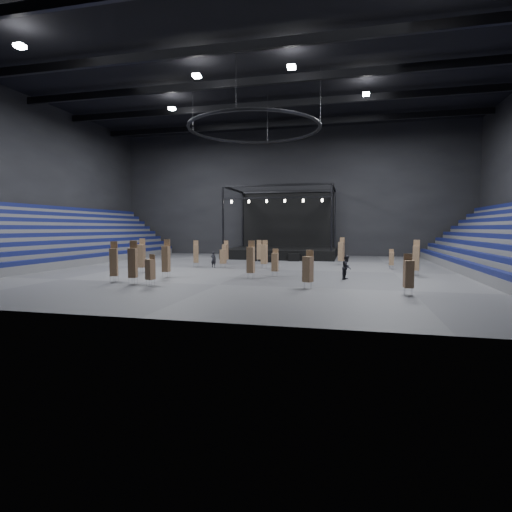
% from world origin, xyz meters
% --- Properties ---
extents(floor, '(50.00, 50.00, 0.00)m').
position_xyz_m(floor, '(0.00, 0.00, 0.00)').
color(floor, '#434245').
rests_on(floor, ground).
extents(ceiling, '(50.00, 42.00, 0.20)m').
position_xyz_m(ceiling, '(0.00, 0.00, 18.00)').
color(ceiling, black).
rests_on(ceiling, wall_back).
extents(wall_back, '(50.00, 0.20, 18.00)m').
position_xyz_m(wall_back, '(0.00, 21.00, 9.00)').
color(wall_back, black).
rests_on(wall_back, ground).
extents(wall_front, '(50.00, 0.20, 18.00)m').
position_xyz_m(wall_front, '(0.00, -21.00, 9.00)').
color(wall_front, black).
rests_on(wall_front, ground).
extents(wall_left, '(0.20, 42.00, 18.00)m').
position_xyz_m(wall_left, '(-25.00, 0.00, 9.00)').
color(wall_left, black).
rests_on(wall_left, ground).
extents(bleachers_left, '(7.20, 40.00, 6.40)m').
position_xyz_m(bleachers_left, '(-22.94, 0.00, 1.73)').
color(bleachers_left, '#515154').
rests_on(bleachers_left, floor).
extents(stage, '(14.00, 10.00, 9.20)m').
position_xyz_m(stage, '(0.00, 16.24, 1.45)').
color(stage, black).
rests_on(stage, floor).
extents(truss_ring, '(12.30, 12.30, 5.15)m').
position_xyz_m(truss_ring, '(-0.00, 0.00, 13.00)').
color(truss_ring, black).
rests_on(truss_ring, ceiling).
extents(roof_girders, '(49.00, 30.35, 0.70)m').
position_xyz_m(roof_girders, '(0.00, -0.00, 17.20)').
color(roof_girders, black).
rests_on(roof_girders, ceiling).
extents(floodlights, '(28.60, 16.60, 0.25)m').
position_xyz_m(floodlights, '(0.00, -4.00, 16.60)').
color(floodlights, white).
rests_on(floodlights, roof_girders).
extents(flight_case_left, '(1.28, 0.69, 0.84)m').
position_xyz_m(flight_case_left, '(-1.78, 9.05, 0.42)').
color(flight_case_left, black).
rests_on(flight_case_left, floor).
extents(flight_case_mid, '(1.23, 0.89, 0.74)m').
position_xyz_m(flight_case_mid, '(0.01, 8.11, 0.37)').
color(flight_case_mid, black).
rests_on(flight_case_mid, floor).
extents(flight_case_right, '(1.39, 0.80, 0.89)m').
position_xyz_m(flight_case_right, '(2.35, 10.02, 0.44)').
color(flight_case_right, black).
rests_on(flight_case_right, floor).
extents(chair_stack_0, '(0.52, 0.52, 2.98)m').
position_xyz_m(chair_stack_0, '(-5.34, -7.48, 1.51)').
color(chair_stack_0, silver).
rests_on(chair_stack_0, floor).
extents(chair_stack_1, '(0.42, 0.42, 1.88)m').
position_xyz_m(chair_stack_1, '(12.58, 3.30, 1.00)').
color(chair_stack_1, silver).
rests_on(chair_stack_1, floor).
extents(chair_stack_2, '(0.62, 0.62, 3.00)m').
position_xyz_m(chair_stack_2, '(-5.90, -11.48, 1.52)').
color(chair_stack_2, silver).
rests_on(chair_stack_2, floor).
extents(chair_stack_3, '(0.61, 0.61, 2.91)m').
position_xyz_m(chair_stack_3, '(14.00, -1.78, 1.48)').
color(chair_stack_3, silver).
rests_on(chair_stack_3, floor).
extents(chair_stack_4, '(0.58, 0.58, 2.39)m').
position_xyz_m(chair_stack_4, '(12.06, -11.99, 1.25)').
color(chair_stack_4, silver).
rests_on(chair_stack_4, floor).
extents(chair_stack_5, '(0.59, 0.59, 2.10)m').
position_xyz_m(chair_stack_5, '(-3.33, 0.80, 1.13)').
color(chair_stack_5, silver).
rests_on(chair_stack_5, floor).
extents(chair_stack_6, '(0.60, 0.60, 2.51)m').
position_xyz_m(chair_stack_6, '(-4.51, 5.20, 1.31)').
color(chair_stack_6, silver).
rests_on(chair_stack_6, floor).
extents(chair_stack_7, '(0.55, 0.55, 2.92)m').
position_xyz_m(chair_stack_7, '(1.34, -6.73, 1.49)').
color(chair_stack_7, silver).
rests_on(chair_stack_7, floor).
extents(chair_stack_8, '(0.60, 0.60, 2.71)m').
position_xyz_m(chair_stack_8, '(0.74, 1.01, 1.40)').
color(chair_stack_8, silver).
rests_on(chair_stack_8, floor).
extents(chair_stack_9, '(0.67, 0.67, 2.56)m').
position_xyz_m(chair_stack_9, '(-0.96, 6.31, 1.35)').
color(chair_stack_9, silver).
rests_on(chair_stack_9, floor).
extents(chair_stack_10, '(0.66, 0.66, 2.89)m').
position_xyz_m(chair_stack_10, '(7.86, 6.38, 1.47)').
color(chair_stack_10, silver).
rests_on(chair_stack_10, floor).
extents(chair_stack_11, '(0.55, 0.55, 2.97)m').
position_xyz_m(chair_stack_11, '(-8.91, -4.94, 1.51)').
color(chair_stack_11, silver).
rests_on(chair_stack_11, floor).
extents(chair_stack_12, '(0.50, 0.50, 2.22)m').
position_xyz_m(chair_stack_12, '(2.90, -4.93, 1.18)').
color(chair_stack_12, silver).
rests_on(chair_stack_12, floor).
extents(chair_stack_13, '(0.65, 0.65, 2.64)m').
position_xyz_m(chair_stack_13, '(-6.26, 1.06, 1.36)').
color(chair_stack_13, silver).
rests_on(chair_stack_13, floor).
extents(chair_stack_14, '(0.71, 0.71, 2.48)m').
position_xyz_m(chair_stack_14, '(6.17, -10.98, 1.31)').
color(chair_stack_14, silver).
rests_on(chair_stack_14, floor).
extents(chair_stack_15, '(0.65, 0.65, 2.91)m').
position_xyz_m(chair_stack_15, '(-7.82, -10.80, 1.47)').
color(chair_stack_15, silver).
rests_on(chair_stack_15, floor).
extents(chair_stack_16, '(0.62, 0.62, 2.11)m').
position_xyz_m(chair_stack_16, '(-4.30, -11.99, 1.13)').
color(chair_stack_16, silver).
rests_on(chair_stack_16, floor).
extents(man_center, '(0.66, 0.51, 1.59)m').
position_xyz_m(man_center, '(-4.34, 0.87, 0.79)').
color(man_center, black).
rests_on(man_center, floor).
extents(crew_member, '(0.91, 1.05, 1.84)m').
position_xyz_m(crew_member, '(8.52, -5.60, 0.92)').
color(crew_member, black).
rests_on(crew_member, floor).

